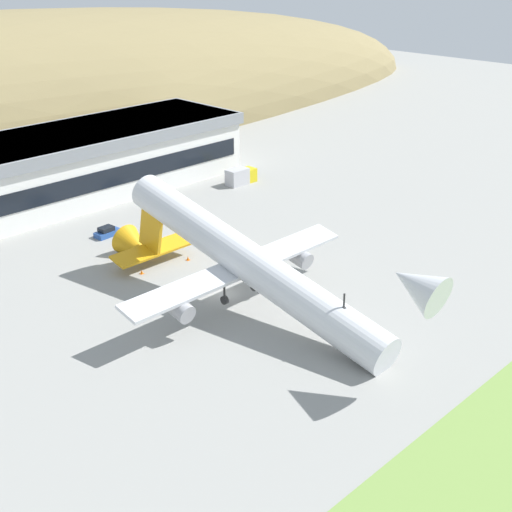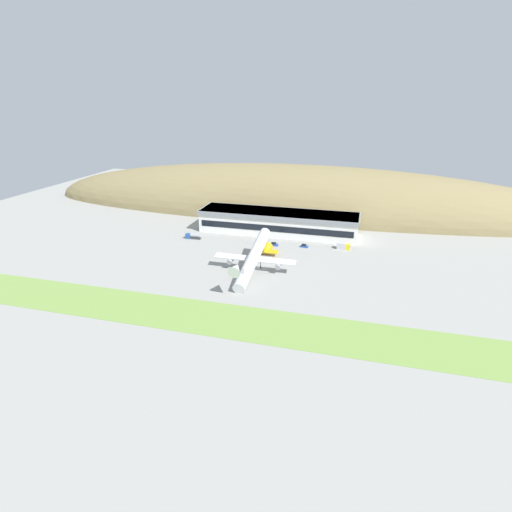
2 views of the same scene
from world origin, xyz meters
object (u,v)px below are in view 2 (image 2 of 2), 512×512
object	(u,v)px
service_car_0	(304,246)
box_truck	(193,236)
cargo_airplane	(254,258)
traffic_cone_1	(257,255)
fuel_truck	(343,246)
service_car_1	(274,244)
traffic_cone_0	(272,257)
terminal_building	(278,221)

from	to	relation	value
service_car_0	box_truck	distance (m)	56.14
cargo_airplane	traffic_cone_1	bearing A→B (deg)	100.60
cargo_airplane	fuel_truck	world-z (taller)	cargo_airplane
traffic_cone_1	cargo_airplane	bearing A→B (deg)	-79.40
cargo_airplane	service_car_0	bearing A→B (deg)	64.61
service_car_1	fuel_truck	size ratio (longest dim) A/B	0.67
service_car_1	box_truck	xyz separation A→B (m)	(-41.64, -0.65, 0.79)
cargo_airplane	traffic_cone_0	bearing A→B (deg)	75.21
fuel_truck	box_truck	distance (m)	74.33
fuel_truck	box_truck	xyz separation A→B (m)	(-74.19, -4.66, -0.01)
box_truck	traffic_cone_1	distance (m)	39.70
traffic_cone_0	box_truck	bearing A→B (deg)	161.23
cargo_airplane	traffic_cone_1	distance (m)	18.22
box_truck	traffic_cone_1	size ratio (longest dim) A/B	13.75
service_car_1	traffic_cone_1	size ratio (longest dim) A/B	7.12
service_car_1	fuel_truck	xyz separation A→B (m)	(32.54, 4.00, 0.80)
terminal_building	box_truck	distance (m)	44.72
traffic_cone_0	traffic_cone_1	bearing A→B (deg)	172.26
fuel_truck	traffic_cone_0	bearing A→B (deg)	-146.34
box_truck	terminal_building	bearing A→B (deg)	27.60
traffic_cone_1	traffic_cone_0	bearing A→B (deg)	-7.74
fuel_truck	traffic_cone_1	xyz separation A→B (m)	(-37.10, -18.77, -1.16)
cargo_airplane	fuel_truck	distance (m)	49.50
box_truck	traffic_cone_1	xyz separation A→B (m)	(37.09, -14.12, -1.15)
service_car_0	traffic_cone_1	size ratio (longest dim) A/B	6.51
traffic_cone_1	terminal_building	bearing A→B (deg)	86.23
cargo_airplane	service_car_1	size ratio (longest dim) A/B	12.65
cargo_airplane	traffic_cone_0	distance (m)	17.50
service_car_1	box_truck	world-z (taller)	box_truck
service_car_0	terminal_building	bearing A→B (deg)	132.33
terminal_building	traffic_cone_1	distance (m)	35.33
traffic_cone_0	service_car_0	bearing A→B (deg)	56.23
cargo_airplane	service_car_0	distance (m)	37.30
terminal_building	fuel_truck	bearing A→B (deg)	-24.59
terminal_building	box_truck	bearing A→B (deg)	-152.40
service_car_0	fuel_truck	bearing A→B (deg)	7.64
cargo_airplane	traffic_cone_0	xyz separation A→B (m)	(4.22, 15.99, -5.73)
service_car_0	service_car_1	bearing A→B (deg)	-173.78
box_truck	traffic_cone_0	size ratio (longest dim) A/B	13.75
service_car_0	service_car_1	size ratio (longest dim) A/B	0.92
terminal_building	box_truck	world-z (taller)	terminal_building
fuel_truck	box_truck	world-z (taller)	box_truck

